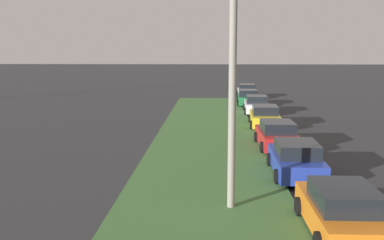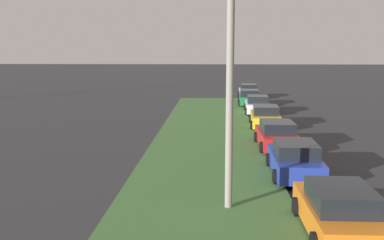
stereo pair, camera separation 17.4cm
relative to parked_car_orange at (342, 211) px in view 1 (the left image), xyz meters
The scene contains 9 objects.
grass_median 6.28m from the parked_car_orange, 37.61° to the left, with size 60.00×6.00×0.12m, color #3D6633.
parked_car_orange is the anchor object (origin of this frame).
parked_car_blue 6.01m from the parked_car_orange, ahead, with size 4.34×2.10×1.47m.
parked_car_red 11.26m from the parked_car_orange, ahead, with size 4.32×2.06×1.47m.
parked_car_yellow 17.92m from the parked_car_orange, ahead, with size 4.38×2.17×1.47m.
parked_car_white 24.46m from the parked_car_orange, ahead, with size 4.37×2.15×1.47m.
parked_car_green 29.81m from the parked_car_orange, ahead, with size 4.37×2.15×1.47m.
parked_car_silver 36.52m from the parked_car_orange, ahead, with size 4.31×2.04×1.47m.
streetlight 4.89m from the parked_car_orange, 54.56° to the left, with size 0.88×2.85×7.50m.
Camera 1 is at (-7.17, 5.98, 5.16)m, focal length 42.73 mm.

